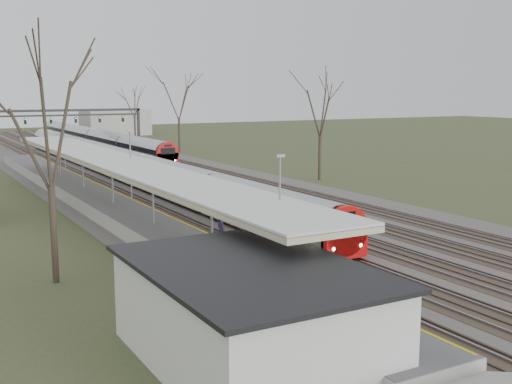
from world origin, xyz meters
TOP-DOWN VIEW (x-y plane):
  - track_bed at (0.26, 55.00)m, footprint 24.00×160.00m
  - platform at (-9.05, 37.50)m, footprint 3.50×69.00m
  - canopy at (-9.05, 32.99)m, footprint 4.10×50.00m
  - station_building at (-12.50, 8.00)m, footprint 6.00×9.00m
  - signal_gantry at (0.29, 84.99)m, footprint 21.00×0.59m
  - tree_west_near at (-16.00, 20.00)m, footprint 5.00×5.00m
  - tree_east_far at (14.00, 42.00)m, footprint 5.00×5.00m
  - train_near at (-2.50, 53.36)m, footprint 2.62×75.21m
  - train_far at (4.50, 87.77)m, footprint 2.62×60.21m
  - passenger at (-8.30, 18.53)m, footprint 0.42×0.64m

SIDE VIEW (x-z plane):
  - track_bed at x=0.26m, z-range -0.05..0.17m
  - platform at x=-9.05m, z-range 0.00..1.00m
  - train_near at x=-2.50m, z-range -0.05..3.00m
  - train_far at x=4.50m, z-range -0.05..3.00m
  - station_building at x=-12.50m, z-range 0.00..3.20m
  - passenger at x=-8.30m, z-range 1.00..2.74m
  - canopy at x=-9.05m, z-range 2.37..5.48m
  - signal_gantry at x=0.29m, z-range 1.87..7.95m
  - tree_west_near at x=-16.00m, z-range 2.14..12.44m
  - tree_east_far at x=14.00m, z-range 2.14..12.44m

